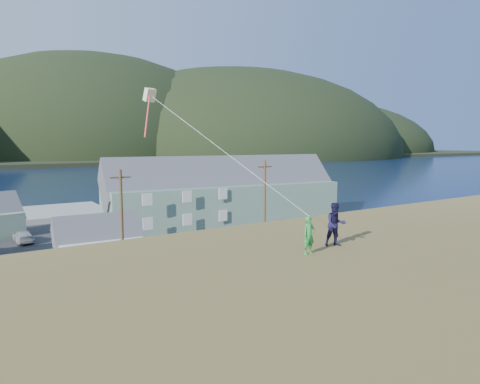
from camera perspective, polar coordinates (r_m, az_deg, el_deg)
name	(u,v)px	position (r m, az deg, el deg)	size (l,w,h in m)	color
ground	(154,290)	(34.68, -11.46, -12.68)	(900.00, 900.00, 0.00)	#0A1638
grass_strip	(164,297)	(32.92, -10.14, -13.63)	(110.00, 8.00, 0.10)	#4C3D19
waterfront_lot	(96,245)	(50.29, -18.66, -6.72)	(72.00, 36.00, 0.12)	#28282B
wharf	(14,217)	(71.63, -27.96, -2.90)	(26.00, 14.00, 0.90)	gray
far_hills	(47,156)	(313.67, -24.37, 4.39)	(760.00, 265.00, 143.00)	black
lodge	(224,193)	(59.47, -2.09, -0.07)	(33.41, 12.62, 11.47)	slate
shed_white	(99,244)	(40.50, -18.25, -6.65)	(7.81, 5.43, 5.99)	silver
utility_poles	(114,229)	(34.01, -16.49, -4.71)	(29.31, 0.24, 9.60)	#47331E
kite_flyer_green	(309,235)	(16.38, 9.18, -5.73)	(0.53, 0.35, 1.46)	#258836
kite_flyer_navy	(336,224)	(17.86, 12.62, -4.24)	(0.87, 0.67, 1.78)	#151233
kite_rig	(151,99)	(18.70, -11.73, 12.00)	(2.60, 3.16, 8.45)	beige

